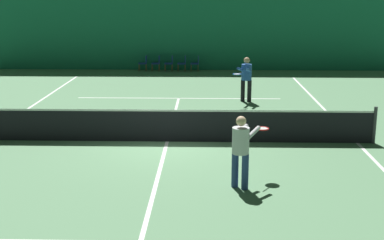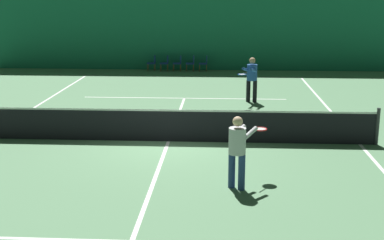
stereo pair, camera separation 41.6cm
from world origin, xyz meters
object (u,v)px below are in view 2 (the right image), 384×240
object	(u,v)px
courtside_chair_0	(153,62)
courtside_chair_4	(204,62)
courtside_chair_1	(166,62)
courtside_chair_3	(191,62)
player_near	(238,147)
courtside_chair_2	(178,62)
player_far	(252,76)
tennis_net	(168,124)

from	to	relation	value
courtside_chair_0	courtside_chair_4	bearing A→B (deg)	90.00
courtside_chair_1	courtside_chair_3	world-z (taller)	same
player_near	courtside_chair_1	distance (m)	17.92
courtside_chair_0	courtside_chair_2	distance (m)	1.41
courtside_chair_4	courtside_chair_2	bearing A→B (deg)	-90.00
player_near	courtside_chair_4	distance (m)	17.63
courtside_chair_3	courtside_chair_4	bearing A→B (deg)	90.00
player_far	player_near	bearing A→B (deg)	19.69
courtside_chair_1	courtside_chair_4	bearing A→B (deg)	90.00
courtside_chair_0	courtside_chair_3	xyz separation A→B (m)	(2.12, 0.00, 0.00)
courtside_chair_0	courtside_chair_4	xyz separation A→B (m)	(2.83, 0.00, 0.00)
courtside_chair_4	player_far	bearing A→B (deg)	14.61
player_far	courtside_chair_2	distance (m)	8.89
courtside_chair_0	courtside_chair_1	bearing A→B (deg)	90.00
player_far	courtside_chair_1	distance (m)	9.19
courtside_chair_2	courtside_chair_1	bearing A→B (deg)	-90.00
player_far	courtside_chair_1	xyz separation A→B (m)	(-4.24, 8.13, -0.54)
courtside_chair_2	courtside_chair_4	size ratio (longest dim) A/B	1.00
courtside_chair_3	courtside_chair_4	distance (m)	0.71
tennis_net	player_near	xyz separation A→B (m)	(1.91, -3.67, 0.45)
courtside_chair_0	courtside_chair_2	size ratio (longest dim) A/B	1.00
player_far	courtside_chair_2	size ratio (longest dim) A/B	2.09
player_far	courtside_chair_4	size ratio (longest dim) A/B	2.09
courtside_chair_2	courtside_chair_3	xyz separation A→B (m)	(0.71, 0.00, 0.00)
player_far	courtside_chair_4	bearing A→B (deg)	-141.09
player_far	courtside_chair_0	world-z (taller)	player_far
courtside_chair_0	courtside_chair_1	xyz separation A→B (m)	(0.71, 0.00, 0.00)
tennis_net	courtside_chair_4	xyz separation A→B (m)	(0.55, 13.90, -0.03)
tennis_net	courtside_chair_2	world-z (taller)	tennis_net
courtside_chair_1	courtside_chair_4	size ratio (longest dim) A/B	1.00
tennis_net	courtside_chair_3	world-z (taller)	tennis_net
courtside_chair_0	player_far	bearing A→B (deg)	31.33
player_far	courtside_chair_3	world-z (taller)	player_far
courtside_chair_0	courtside_chair_2	xyz separation A→B (m)	(1.41, 0.00, 0.00)
player_far	courtside_chair_3	distance (m)	8.63
courtside_chair_3	player_far	bearing A→B (deg)	19.17
courtside_chair_0	courtside_chair_1	distance (m)	0.71
player_near	courtside_chair_3	distance (m)	17.70
tennis_net	courtside_chair_0	xyz separation A→B (m)	(-2.28, 13.90, -0.03)
courtside_chair_0	courtside_chair_1	world-z (taller)	same
courtside_chair_1	courtside_chair_3	distance (m)	1.41
courtside_chair_1	courtside_chair_4	distance (m)	2.12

